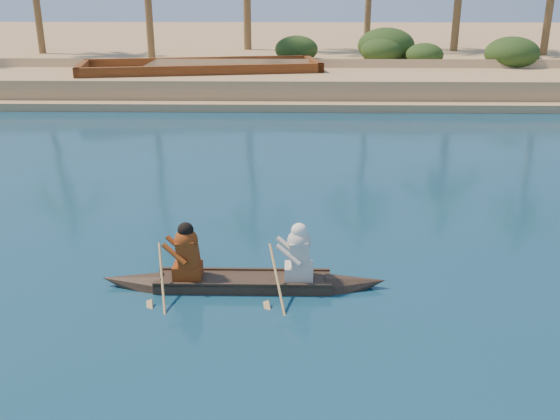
# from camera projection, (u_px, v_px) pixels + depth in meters

# --- Properties ---
(sandy_embankment) EXTENTS (150.00, 51.00, 1.50)m
(sandy_embankment) POSITION_uv_depth(u_px,v_px,m) (377.00, 49.00, 52.27)
(sandy_embankment) COLOR tan
(sandy_embankment) RESTS_ON ground
(shrub_cluster) EXTENTS (100.00, 6.00, 2.40)m
(shrub_cluster) POSITION_uv_depth(u_px,v_px,m) (409.00, 63.00, 37.58)
(shrub_cluster) COLOR #263915
(shrub_cluster) RESTS_ON ground
(canoe) EXTENTS (5.63, 0.75, 1.55)m
(canoe) POSITION_uv_depth(u_px,v_px,m) (243.00, 273.00, 12.25)
(canoe) COLOR #3D2B21
(canoe) RESTS_ON ground
(barge_mid) EXTENTS (13.18, 6.39, 2.11)m
(barge_mid) POSITION_uv_depth(u_px,v_px,m) (201.00, 81.00, 33.73)
(barge_mid) COLOR brown
(barge_mid) RESTS_ON ground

